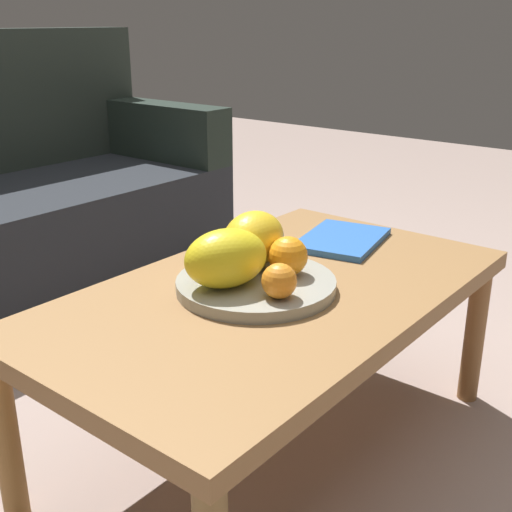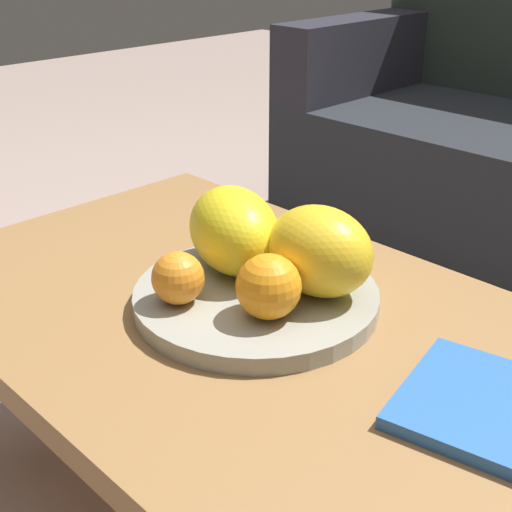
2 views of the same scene
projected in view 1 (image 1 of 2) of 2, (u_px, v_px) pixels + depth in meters
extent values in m
plane|color=#A28C82|center=(272.00, 448.00, 1.50)|extent=(8.00, 8.00, 0.00)
cube|color=olive|center=(274.00, 296.00, 1.37)|extent=(1.06, 0.61, 0.04)
cylinder|color=#956439|center=(475.00, 335.00, 1.64)|extent=(0.05, 0.05, 0.36)
cylinder|color=#9E6E38|center=(6.00, 438.00, 1.23)|extent=(0.05, 0.05, 0.36)
cylinder|color=olive|center=(302.00, 284.00, 1.95)|extent=(0.05, 0.05, 0.36)
cube|color=#212C25|center=(156.00, 130.00, 2.62)|extent=(0.14, 0.70, 0.22)
cylinder|color=#9C9C90|center=(256.00, 284.00, 1.34)|extent=(0.33, 0.33, 0.03)
ellipsoid|color=yellow|center=(226.00, 258.00, 1.28)|extent=(0.20, 0.18, 0.12)
ellipsoid|color=yellow|center=(254.00, 239.00, 1.40)|extent=(0.16, 0.12, 0.12)
sphere|color=orange|center=(288.00, 256.00, 1.35)|extent=(0.08, 0.08, 0.08)
sphere|color=orange|center=(279.00, 281.00, 1.24)|extent=(0.07, 0.07, 0.07)
sphere|color=orange|center=(214.00, 253.00, 1.37)|extent=(0.08, 0.08, 0.08)
ellipsoid|color=gold|center=(231.00, 268.00, 1.35)|extent=(0.15, 0.11, 0.03)
ellipsoid|color=yellow|center=(225.00, 267.00, 1.35)|extent=(0.15, 0.10, 0.03)
ellipsoid|color=yellow|center=(220.00, 256.00, 1.34)|extent=(0.14, 0.12, 0.03)
cube|color=blue|center=(342.00, 239.00, 1.63)|extent=(0.28, 0.23, 0.02)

